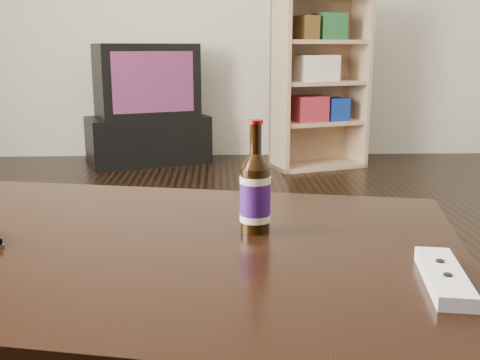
{
  "coord_description": "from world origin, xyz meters",
  "views": [
    {
      "loc": [
        -0.01,
        -1.59,
        0.87
      ],
      "look_at": [
        0.03,
        -0.53,
        0.62
      ],
      "focal_mm": 42.0,
      "sensor_mm": 36.0,
      "label": 1
    }
  ],
  "objects_px": {
    "coffee_table": "(99,271)",
    "remote": "(444,277)",
    "bookshelf": "(318,79)",
    "tv": "(146,81)",
    "tv_stand": "(148,140)",
    "beer_bottle": "(255,193)"
  },
  "relations": [
    {
      "from": "coffee_table",
      "to": "remote",
      "type": "height_order",
      "value": "remote"
    },
    {
      "from": "bookshelf",
      "to": "tv",
      "type": "bearing_deg",
      "value": 153.16
    },
    {
      "from": "bookshelf",
      "to": "tv_stand",
      "type": "bearing_deg",
      "value": 153.11
    },
    {
      "from": "bookshelf",
      "to": "remote",
      "type": "height_order",
      "value": "bookshelf"
    },
    {
      "from": "tv",
      "to": "bookshelf",
      "type": "bearing_deg",
      "value": -29.71
    },
    {
      "from": "bookshelf",
      "to": "remote",
      "type": "distance_m",
      "value": 3.33
    },
    {
      "from": "tv_stand",
      "to": "beer_bottle",
      "type": "height_order",
      "value": "beer_bottle"
    },
    {
      "from": "bookshelf",
      "to": "coffee_table",
      "type": "xyz_separation_m",
      "value": [
        -0.96,
        -3.07,
        -0.2
      ]
    },
    {
      "from": "coffee_table",
      "to": "beer_bottle",
      "type": "height_order",
      "value": "beer_bottle"
    },
    {
      "from": "bookshelf",
      "to": "beer_bottle",
      "type": "bearing_deg",
      "value": -120.17
    },
    {
      "from": "beer_bottle",
      "to": "bookshelf",
      "type": "bearing_deg",
      "value": 77.86
    },
    {
      "from": "tv",
      "to": "coffee_table",
      "type": "height_order",
      "value": "tv"
    },
    {
      "from": "remote",
      "to": "tv",
      "type": "bearing_deg",
      "value": 114.55
    },
    {
      "from": "remote",
      "to": "bookshelf",
      "type": "bearing_deg",
      "value": 93.8
    },
    {
      "from": "coffee_table",
      "to": "remote",
      "type": "relative_size",
      "value": 7.18
    },
    {
      "from": "beer_bottle",
      "to": "tv",
      "type": "bearing_deg",
      "value": 100.7
    },
    {
      "from": "tv_stand",
      "to": "remote",
      "type": "height_order",
      "value": "remote"
    },
    {
      "from": "beer_bottle",
      "to": "remote",
      "type": "relative_size",
      "value": 1.06
    },
    {
      "from": "tv_stand",
      "to": "coffee_table",
      "type": "xyz_separation_m",
      "value": [
        0.31,
        -3.27,
        0.27
      ]
    },
    {
      "from": "bookshelf",
      "to": "beer_bottle",
      "type": "distance_m",
      "value": 3.11
    },
    {
      "from": "tv_stand",
      "to": "bookshelf",
      "type": "distance_m",
      "value": 1.37
    },
    {
      "from": "tv",
      "to": "beer_bottle",
      "type": "relative_size",
      "value": 3.76
    }
  ]
}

